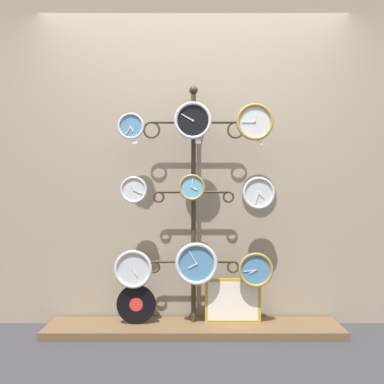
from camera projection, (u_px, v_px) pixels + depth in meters
name	position (u px, v px, depth m)	size (l,w,h in m)	color
ground_plane	(192.00, 352.00, 2.46)	(12.00, 12.00, 0.00)	#333338
shop_wall	(192.00, 149.00, 3.03)	(4.40, 0.04, 2.80)	gray
low_shelf	(192.00, 328.00, 2.81)	(2.20, 0.36, 0.06)	brown
display_stand	(192.00, 238.00, 2.87)	(0.78, 0.34, 1.87)	#382D1E
clock_top_left	(129.00, 126.00, 2.79)	(0.20, 0.04, 0.20)	#4C84B2
clock_top_center	(191.00, 121.00, 2.75)	(0.28, 0.04, 0.28)	black
clock_top_right	(253.00, 122.00, 2.77)	(0.28, 0.04, 0.28)	silver
clock_middle_left	(132.00, 190.00, 2.77)	(0.20, 0.04, 0.20)	silver
clock_middle_center	(190.00, 187.00, 2.76)	(0.19, 0.04, 0.19)	#60A8DB
clock_middle_right	(257.00, 193.00, 2.78)	(0.24, 0.04, 0.24)	silver
clock_bottom_left	(132.00, 269.00, 2.78)	(0.29, 0.04, 0.29)	silver
clock_bottom_center	(195.00, 264.00, 2.76)	(0.31, 0.04, 0.31)	#4C84B2
clock_bottom_right	(254.00, 270.00, 2.76)	(0.26, 0.04, 0.26)	#4C84B2
vinyl_record	(135.00, 305.00, 2.81)	(0.30, 0.01, 0.30)	black
picture_frame	(231.00, 301.00, 2.83)	(0.42, 0.02, 0.34)	gold
price_tag_upper	(133.00, 142.00, 2.79)	(0.04, 0.00, 0.03)	white
price_tag_mid	(196.00, 141.00, 2.75)	(0.04, 0.00, 0.03)	white
price_tag_lower	(258.00, 143.00, 2.77)	(0.04, 0.00, 0.03)	white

